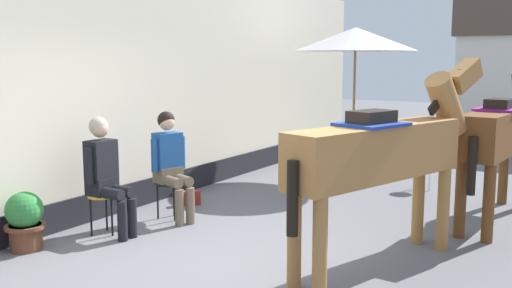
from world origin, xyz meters
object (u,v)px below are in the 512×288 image
seated_visitor_near (105,170)px  saddled_horse_near (385,151)px  flower_planter_middle (25,220)px  spare_stool_white (422,165)px  saddled_horse_far (503,130)px  seated_visitor_far (170,160)px  satchel_bag (190,198)px  cafe_parasol (355,40)px

seated_visitor_near → saddled_horse_near: bearing=13.4°
seated_visitor_near → flower_planter_middle: seated_visitor_near is taller
spare_stool_white → saddled_horse_far: bearing=-41.0°
seated_visitor_far → satchel_bag: bearing=109.8°
seated_visitor_near → spare_stool_white: 4.95m
seated_visitor_near → satchel_bag: bearing=91.5°
seated_visitor_far → cafe_parasol: size_ratio=0.54×
seated_visitor_far → spare_stool_white: (2.27, 3.37, -0.38)m
cafe_parasol → flower_planter_middle: bearing=-105.0°
seated_visitor_near → seated_visitor_far: bearing=76.5°
cafe_parasol → spare_stool_white: cafe_parasol is taller
cafe_parasol → seated_visitor_far: bearing=-103.5°
saddled_horse_near → flower_planter_middle: (-3.44, -1.58, -0.82)m
seated_visitor_near → saddled_horse_near: (3.08, 0.74, 0.38)m
saddled_horse_far → flower_planter_middle: saddled_horse_far is taller
seated_visitor_far → satchel_bag: size_ratio=4.96×
seated_visitor_far → flower_planter_middle: (-0.58, -1.74, -0.44)m
seated_visitor_near → satchel_bag: size_ratio=4.96×
saddled_horse_near → spare_stool_white: saddled_horse_near is taller
seated_visitor_near → cafe_parasol: bearing=76.5°
saddled_horse_near → spare_stool_white: 3.66m
saddled_horse_near → flower_planter_middle: bearing=-155.3°
seated_visitor_far → spare_stool_white: bearing=56.0°
cafe_parasol → satchel_bag: (-1.18, -3.12, -2.26)m
saddled_horse_near → satchel_bag: size_ratio=10.35×
seated_visitor_far → cafe_parasol: (0.92, 3.84, 1.59)m
saddled_horse_far → flower_planter_middle: bearing=-136.3°
seated_visitor_far → flower_planter_middle: size_ratio=2.17×
seated_visitor_far → spare_stool_white: 4.08m
flower_planter_middle → spare_stool_white: bearing=60.9°
flower_planter_middle → cafe_parasol: bearing=75.0°
flower_planter_middle → cafe_parasol: size_ratio=0.25×
flower_planter_middle → spare_stool_white: 5.85m
seated_visitor_near → spare_stool_white: (2.48, 4.27, -0.38)m
seated_visitor_near → saddled_horse_far: 4.93m
seated_visitor_near → spare_stool_white: seated_visitor_near is taller
seated_visitor_far → saddled_horse_near: 2.89m
flower_planter_middle → spare_stool_white: flower_planter_middle is taller
satchel_bag → cafe_parasol: bearing=20.5°
saddled_horse_far → flower_planter_middle: (-4.15, -3.97, -0.82)m
saddled_horse_far → cafe_parasol: cafe_parasol is taller
spare_stool_white → satchel_bag: size_ratio=1.64×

